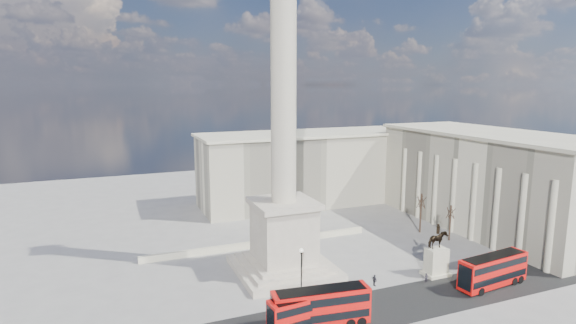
% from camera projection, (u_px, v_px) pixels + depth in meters
% --- Properties ---
extents(ground, '(180.00, 180.00, 0.00)m').
position_uv_depth(ground, '(297.00, 284.00, 62.42)').
color(ground, gray).
rests_on(ground, ground).
extents(asphalt_road, '(120.00, 9.00, 0.01)m').
position_uv_depth(asphalt_road, '(366.00, 311.00, 55.13)').
color(asphalt_road, black).
rests_on(asphalt_road, ground).
extents(nelsons_column, '(14.00, 14.00, 49.85)m').
position_uv_depth(nelsons_column, '(284.00, 187.00, 64.79)').
color(nelsons_column, '#B6AC98').
rests_on(nelsons_column, ground).
extents(balustrade_wall, '(40.00, 0.60, 1.10)m').
position_uv_depth(balustrade_wall, '(260.00, 244.00, 76.94)').
color(balustrade_wall, beige).
rests_on(balustrade_wall, ground).
extents(building_east, '(19.00, 46.00, 18.60)m').
position_uv_depth(building_east, '(491.00, 180.00, 86.62)').
color(building_east, beige).
rests_on(building_east, ground).
extents(building_northeast, '(51.00, 17.00, 16.60)m').
position_uv_depth(building_northeast, '(308.00, 168.00, 104.94)').
color(building_northeast, beige).
rests_on(building_northeast, ground).
extents(red_bus_a, '(11.55, 3.94, 4.59)m').
position_uv_depth(red_bus_a, '(321.00, 307.00, 51.15)').
color(red_bus_a, red).
rests_on(red_bus_a, ground).
extents(red_bus_b, '(10.40, 3.26, 4.15)m').
position_uv_depth(red_bus_b, '(312.00, 310.00, 50.90)').
color(red_bus_b, red).
rests_on(red_bus_b, ground).
extents(red_bus_c, '(11.25, 3.65, 4.48)m').
position_uv_depth(red_bus_c, '(493.00, 270.00, 61.44)').
color(red_bus_c, red).
rests_on(red_bus_c, ground).
extents(victorian_lamp, '(0.55, 0.55, 6.37)m').
position_uv_depth(victorian_lamp, '(301.00, 267.00, 58.91)').
color(victorian_lamp, black).
rests_on(victorian_lamp, ground).
extents(equestrian_statue, '(3.70, 2.78, 7.79)m').
position_uv_depth(equestrian_statue, '(436.00, 258.00, 65.09)').
color(equestrian_statue, beige).
rests_on(equestrian_statue, ground).
extents(bare_tree_near, '(1.90, 1.90, 8.32)m').
position_uv_depth(bare_tree_near, '(514.00, 213.00, 74.00)').
color(bare_tree_near, '#332319').
rests_on(bare_tree_near, ground).
extents(bare_tree_mid, '(1.78, 1.78, 6.75)m').
position_uv_depth(bare_tree_mid, '(451.00, 212.00, 79.30)').
color(bare_tree_mid, '#332319').
rests_on(bare_tree_mid, ground).
extents(bare_tree_far, '(1.92, 1.92, 7.83)m').
position_uv_depth(bare_tree_far, '(421.00, 201.00, 83.49)').
color(bare_tree_far, '#332319').
rests_on(bare_tree_far, ground).
extents(pedestrian_walking, '(0.60, 0.45, 1.51)m').
position_uv_depth(pedestrian_walking, '(426.00, 278.00, 62.59)').
color(pedestrian_walking, '#232127').
rests_on(pedestrian_walking, ground).
extents(pedestrian_standing, '(1.06, 0.99, 1.75)m').
position_uv_depth(pedestrian_standing, '(483.00, 267.00, 66.37)').
color(pedestrian_standing, '#232127').
rests_on(pedestrian_standing, ground).
extents(pedestrian_crossing, '(0.52, 1.01, 1.65)m').
position_uv_depth(pedestrian_crossing, '(375.00, 280.00, 61.82)').
color(pedestrian_crossing, '#232127').
rests_on(pedestrian_crossing, ground).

